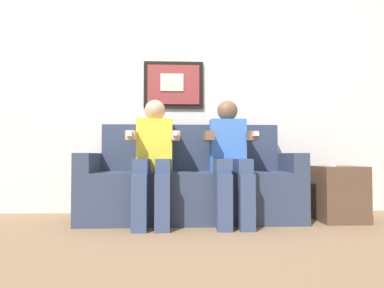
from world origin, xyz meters
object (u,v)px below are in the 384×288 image
at_px(couch, 191,186).
at_px(side_table_right, 338,193).
at_px(person_on_right, 230,155).
at_px(spare_remote_on_table, 330,165).
at_px(person_on_left, 154,155).

distance_m(couch, side_table_right, 1.35).
relative_size(person_on_right, spare_remote_on_table, 8.54).
xyz_separation_m(side_table_right, spare_remote_on_table, (-0.08, -0.03, 0.26)).
bearing_deg(person_on_left, couch, 26.52).
height_order(couch, side_table_right, couch).
bearing_deg(person_on_right, spare_remote_on_table, 2.18).
bearing_deg(side_table_right, person_on_left, -177.91).
bearing_deg(spare_remote_on_table, person_on_left, -178.72).
xyz_separation_m(couch, side_table_right, (1.35, -0.11, -0.06)).
relative_size(person_on_left, spare_remote_on_table, 8.54).
bearing_deg(couch, spare_remote_on_table, -5.95).
relative_size(couch, person_on_right, 1.80).
xyz_separation_m(person_on_left, side_table_right, (1.68, 0.06, -0.36)).
xyz_separation_m(person_on_right, spare_remote_on_table, (0.93, 0.04, -0.10)).
height_order(couch, person_on_left, person_on_left).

